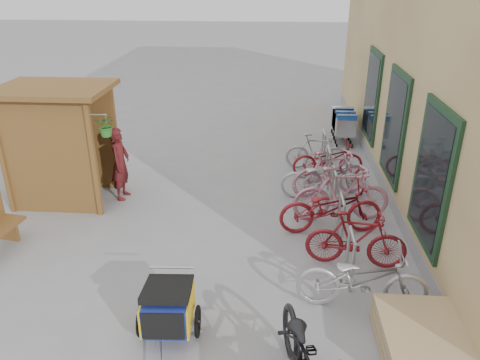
# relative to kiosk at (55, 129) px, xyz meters

# --- Properties ---
(ground) EXTENTS (80.00, 80.00, 0.00)m
(ground) POSITION_rel_kiosk_xyz_m (3.28, -2.47, -1.55)
(ground) COLOR gray
(kiosk) EXTENTS (2.49, 1.65, 2.40)m
(kiosk) POSITION_rel_kiosk_xyz_m (0.00, 0.00, 0.00)
(kiosk) COLOR brown
(kiosk) RESTS_ON ground
(bike_rack) EXTENTS (0.05, 5.35, 0.86)m
(bike_rack) POSITION_rel_kiosk_xyz_m (5.58, -0.07, -1.04)
(bike_rack) COLOR #A5A8AD
(bike_rack) RESTS_ON ground
(pallet_stack) EXTENTS (1.00, 1.20, 0.40)m
(pallet_stack) POSITION_rel_kiosk_xyz_m (6.28, -3.87, -1.34)
(pallet_stack) COLOR tan
(pallet_stack) RESTS_ON ground
(shopping_carts) EXTENTS (0.54, 1.50, 0.97)m
(shopping_carts) POSITION_rel_kiosk_xyz_m (6.28, 4.23, -0.98)
(shopping_carts) COLOR silver
(shopping_carts) RESTS_ON ground
(child_trailer) EXTENTS (0.83, 1.38, 0.80)m
(child_trailer) POSITION_rel_kiosk_xyz_m (3.06, -3.80, -1.11)
(child_trailer) COLOR navy
(child_trailer) RESTS_ON ground
(person_kiosk) EXTENTS (0.39, 0.58, 1.55)m
(person_kiosk) POSITION_rel_kiosk_xyz_m (1.20, 0.17, -0.78)
(person_kiosk) COLOR maroon
(person_kiosk) RESTS_ON ground
(bike_0) EXTENTS (1.86, 0.70, 0.97)m
(bike_0) POSITION_rel_kiosk_xyz_m (5.66, -3.06, -1.07)
(bike_0) COLOR #9F9FA4
(bike_0) RESTS_ON ground
(bike_1) EXTENTS (1.65, 0.62, 0.97)m
(bike_1) POSITION_rel_kiosk_xyz_m (5.73, -2.01, -1.07)
(bike_1) COLOR maroon
(bike_1) RESTS_ON ground
(bike_2) EXTENTS (1.95, 0.89, 0.99)m
(bike_2) POSITION_rel_kiosk_xyz_m (5.43, -0.96, -1.06)
(bike_2) COLOR maroon
(bike_2) RESTS_ON ground
(bike_3) EXTENTS (1.91, 0.77, 1.12)m
(bike_3) POSITION_rel_kiosk_xyz_m (5.67, -0.49, -0.99)
(bike_3) COLOR #C37E92
(bike_3) RESTS_ON ground
(bike_4) EXTENTS (1.77, 0.66, 0.92)m
(bike_4) POSITION_rel_kiosk_xyz_m (5.40, 0.45, -1.09)
(bike_4) COLOR #9F9FA4
(bike_4) RESTS_ON ground
(bike_5) EXTENTS (1.76, 0.96, 1.02)m
(bike_5) POSITION_rel_kiosk_xyz_m (5.58, 0.61, -1.04)
(bike_5) COLOR #C37E92
(bike_5) RESTS_ON ground
(bike_6) EXTENTS (1.71, 0.80, 0.86)m
(bike_6) POSITION_rel_kiosk_xyz_m (5.62, 1.61, -1.12)
(bike_6) COLOR maroon
(bike_6) RESTS_ON ground
(bike_7) EXTENTS (1.49, 0.44, 0.89)m
(bike_7) POSITION_rel_kiosk_xyz_m (5.39, 2.07, -1.11)
(bike_7) COLOR #9F9FA4
(bike_7) RESTS_ON ground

